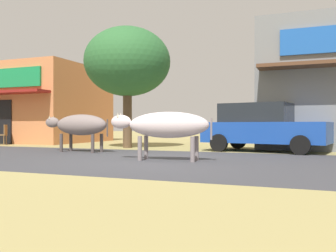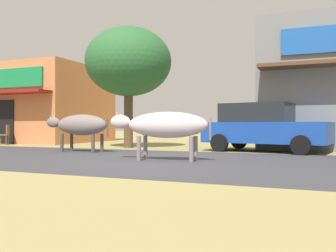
% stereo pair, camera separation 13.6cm
% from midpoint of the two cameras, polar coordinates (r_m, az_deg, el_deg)
% --- Properties ---
extents(ground, '(80.00, 80.00, 0.00)m').
position_cam_midpoint_polar(ground, '(9.53, -4.11, -5.28)').
color(ground, tan).
extents(asphalt_road, '(72.00, 6.38, 0.00)m').
position_cam_midpoint_polar(asphalt_road, '(9.53, -4.11, -5.27)').
color(asphalt_road, '#3D3E43').
rests_on(asphalt_road, ground).
extents(storefront_left_cafe, '(6.63, 6.24, 4.01)m').
position_cam_midpoint_polar(storefront_left_cafe, '(21.25, -20.24, 3.12)').
color(storefront_left_cafe, '#D07E4C').
rests_on(storefront_left_cafe, ground).
extents(roadside_tree, '(3.42, 3.42, 4.79)m').
position_cam_midpoint_polar(roadside_tree, '(14.71, -6.66, 9.92)').
color(roadside_tree, brown).
rests_on(roadside_tree, ground).
extents(parked_hatchback_car, '(4.32, 2.54, 1.64)m').
position_cam_midpoint_polar(parked_hatchback_car, '(12.82, 14.37, -0.12)').
color(parked_hatchback_car, '#1A45A6').
rests_on(parked_hatchback_car, ground).
extents(cow_near_brown, '(2.56, 0.80, 1.26)m').
position_cam_midpoint_polar(cow_near_brown, '(12.54, -14.00, 0.12)').
color(cow_near_brown, gray).
rests_on(cow_near_brown, ground).
extents(cow_far_dark, '(2.71, 0.85, 1.24)m').
position_cam_midpoint_polar(cow_far_dark, '(9.22, -0.81, 0.09)').
color(cow_far_dark, silver).
rests_on(cow_far_dark, ground).
extents(cafe_chair_near_tree, '(0.60, 0.60, 0.92)m').
position_cam_midpoint_polar(cafe_chair_near_tree, '(18.24, -24.72, -1.08)').
color(cafe_chair_near_tree, brown).
rests_on(cafe_chair_near_tree, ground).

